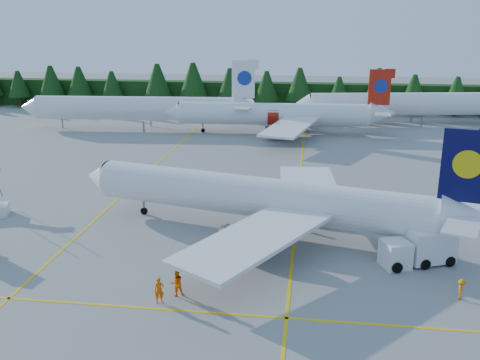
# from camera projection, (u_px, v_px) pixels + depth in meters

# --- Properties ---
(ground) EXTENTS (320.00, 320.00, 0.00)m
(ground) POSITION_uv_depth(u_px,v_px,m) (215.00, 273.00, 42.40)
(ground) COLOR gray
(ground) RESTS_ON ground
(taxi_stripe_a) EXTENTS (0.25, 120.00, 0.01)m
(taxi_stripe_a) POSITION_uv_depth(u_px,v_px,m) (129.00, 190.00, 63.18)
(taxi_stripe_a) COLOR yellow
(taxi_stripe_a) RESTS_ON ground
(taxi_stripe_b) EXTENTS (0.25, 120.00, 0.01)m
(taxi_stripe_b) POSITION_uv_depth(u_px,v_px,m) (298.00, 197.00, 60.62)
(taxi_stripe_b) COLOR yellow
(taxi_stripe_b) RESTS_ON ground
(taxi_stripe_cross) EXTENTS (80.00, 0.25, 0.01)m
(taxi_stripe_cross) POSITION_uv_depth(u_px,v_px,m) (199.00, 312.00, 36.70)
(taxi_stripe_cross) COLOR yellow
(taxi_stripe_cross) RESTS_ON ground
(treeline_hedge) EXTENTS (220.00, 4.00, 6.00)m
(treeline_hedge) POSITION_uv_depth(u_px,v_px,m) (280.00, 96.00, 119.40)
(treeline_hedge) COLOR black
(treeline_hedge) RESTS_ON ground
(airliner_navy) EXTENTS (37.59, 30.55, 11.14)m
(airliner_navy) POSITION_uv_depth(u_px,v_px,m) (250.00, 197.00, 50.15)
(airliner_navy) COLOR white
(airliner_navy) RESTS_ON ground
(airliner_red) EXTENTS (39.07, 32.11, 11.36)m
(airliner_red) POSITION_uv_depth(u_px,v_px,m) (270.00, 114.00, 93.72)
(airliner_red) COLOR white
(airliner_red) RESTS_ON ground
(airliner_far_left) EXTENTS (43.18, 7.04, 12.55)m
(airliner_far_left) POSITION_uv_depth(u_px,v_px,m) (128.00, 108.00, 97.60)
(airliner_far_left) COLOR white
(airliner_far_left) RESTS_ON ground
(airliner_far_right) EXTENTS (43.47, 10.93, 12.71)m
(airliner_far_right) POSITION_uv_depth(u_px,v_px,m) (400.00, 104.00, 102.05)
(airliner_far_right) COLOR white
(airliner_far_right) RESTS_ON ground
(service_truck) EXTENTS (6.41, 4.29, 2.91)m
(service_truck) POSITION_uv_depth(u_px,v_px,m) (418.00, 248.00, 43.59)
(service_truck) COLOR silver
(service_truck) RESTS_ON ground
(crew_a) EXTENTS (0.81, 0.66, 1.90)m
(crew_a) POSITION_uv_depth(u_px,v_px,m) (159.00, 290.00, 37.69)
(crew_a) COLOR #DF5804
(crew_a) RESTS_ON ground
(crew_b) EXTENTS (1.23, 1.15, 2.01)m
(crew_b) POSITION_uv_depth(u_px,v_px,m) (177.00, 283.00, 38.67)
(crew_b) COLOR orange
(crew_b) RESTS_ON ground
(crew_c) EXTENTS (0.58, 0.73, 1.56)m
(crew_c) POSITION_uv_depth(u_px,v_px,m) (461.00, 289.00, 38.17)
(crew_c) COLOR orange
(crew_c) RESTS_ON ground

